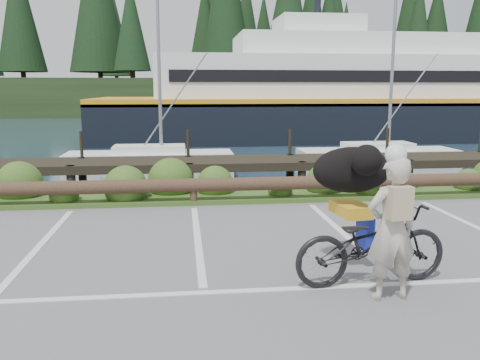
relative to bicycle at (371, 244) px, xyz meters
name	(u,v)px	position (x,y,z in m)	size (l,w,h in m)	color
ground	(202,281)	(-2.21, 0.33, -0.55)	(72.00, 72.00, 0.00)	#5B5B5E
harbor_backdrop	(185,105)	(-1.81, 78.80, -0.55)	(170.00, 160.00, 30.00)	#1B3042
vegetation_strip	(193,196)	(-2.21, 5.63, -0.50)	(34.00, 1.60, 0.10)	#3D5B21
log_rail	(194,205)	(-2.21, 4.93, -0.55)	(32.00, 0.30, 0.60)	#443021
bicycle	(371,244)	(0.00, 0.00, 0.00)	(0.73, 2.10, 1.10)	black
cyclist	(392,229)	(0.05, -0.49, 0.33)	(0.65, 0.42, 1.77)	#BEB2A1
dog	(352,170)	(-0.07, 0.67, 0.88)	(1.13, 0.55, 0.65)	black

